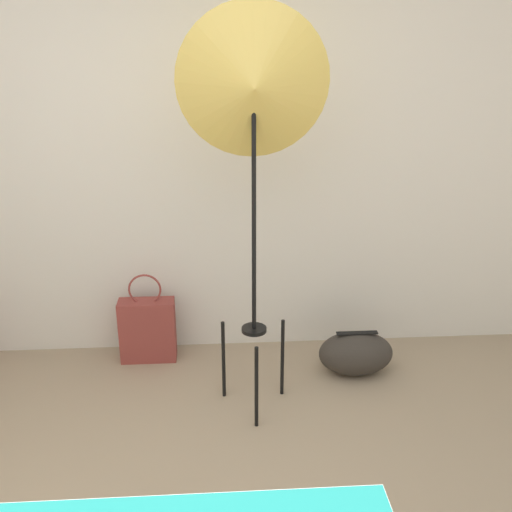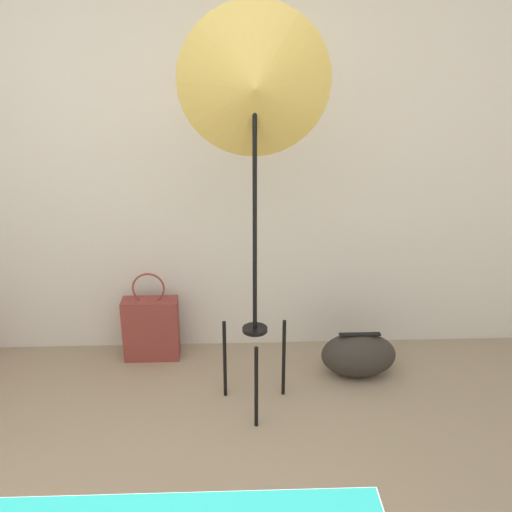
% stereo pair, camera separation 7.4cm
% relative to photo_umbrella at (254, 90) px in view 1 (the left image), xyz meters
% --- Properties ---
extents(wall_back, '(8.00, 0.05, 2.60)m').
position_rel_photo_umbrella_xyz_m(wall_back, '(-0.29, 0.71, -0.37)').
color(wall_back, silver).
rests_on(wall_back, ground_plane).
extents(photo_umbrella, '(0.72, 0.32, 2.05)m').
position_rel_photo_umbrella_xyz_m(photo_umbrella, '(0.00, 0.00, 0.00)').
color(photo_umbrella, black).
rests_on(photo_umbrella, ground_plane).
extents(tote_bag, '(0.34, 0.13, 0.57)m').
position_rel_photo_umbrella_xyz_m(tote_bag, '(-0.62, 0.53, -1.46)').
color(tote_bag, brown).
rests_on(tote_bag, ground_plane).
extents(duffel_bag, '(0.44, 0.26, 0.27)m').
position_rel_photo_umbrella_xyz_m(duffel_bag, '(0.62, 0.28, -1.53)').
color(duffel_bag, '#332D28').
rests_on(duffel_bag, ground_plane).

